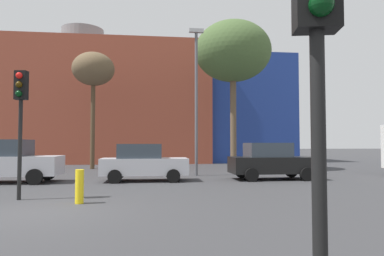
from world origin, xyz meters
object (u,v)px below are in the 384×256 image
object	(u,v)px
bare_tree_0	(93,70)
parked_car_1	(7,161)
parked_car_2	(143,163)
traffic_light_near_right	(318,34)
traffic_light_island	(20,105)
bare_tree_1	(233,52)
street_lamp	(196,92)
bollard_yellow_0	(79,187)
parked_car_3	(271,161)

from	to	relation	value
bare_tree_0	parked_car_1	bearing A→B (deg)	-105.96
parked_car_2	traffic_light_near_right	size ratio (longest dim) A/B	1.11
traffic_light_island	bare_tree_1	bearing A→B (deg)	147.86
parked_car_2	bare_tree_0	bearing A→B (deg)	113.78
parked_car_1	parked_car_2	size ratio (longest dim) A/B	1.11
parked_car_1	parked_car_2	bearing A→B (deg)	-0.00
parked_car_2	traffic_light_island	size ratio (longest dim) A/B	0.99
bare_tree_0	street_lamp	size ratio (longest dim) A/B	1.00
bare_tree_1	bollard_yellow_0	distance (m)	16.07
bare_tree_1	traffic_light_near_right	bearing A→B (deg)	-101.63
traffic_light_near_right	bare_tree_1	world-z (taller)	bare_tree_1
street_lamp	parked_car_2	bearing A→B (deg)	-138.73
parked_car_1	bare_tree_1	world-z (taller)	bare_tree_1
bare_tree_1	street_lamp	xyz separation A→B (m)	(-2.99, -3.91, -3.31)
parked_car_1	traffic_light_island	distance (m)	5.80
parked_car_3	bare_tree_0	world-z (taller)	bare_tree_0
parked_car_2	bollard_yellow_0	size ratio (longest dim) A/B	4.05
parked_car_3	street_lamp	world-z (taller)	street_lamp
parked_car_2	bare_tree_0	xyz separation A→B (m)	(-3.60, 8.18, 5.90)
parked_car_2	street_lamp	bearing A→B (deg)	41.27
traffic_light_near_right	bare_tree_0	xyz separation A→B (m)	(-5.28, 21.73, 4.13)
parked_car_1	bare_tree_0	size ratio (longest dim) A/B	0.55
parked_car_3	bollard_yellow_0	world-z (taller)	parked_car_3
parked_car_3	bollard_yellow_0	bearing A→B (deg)	-143.15
parked_car_1	street_lamp	bearing A→B (deg)	15.62
bare_tree_0	bare_tree_1	bearing A→B (deg)	-11.07
traffic_light_island	bare_tree_0	distance (m)	13.68
parked_car_2	traffic_light_near_right	world-z (taller)	traffic_light_near_right
traffic_light_near_right	traffic_light_island	size ratio (longest dim) A/B	0.89
bollard_yellow_0	traffic_light_near_right	bearing A→B (deg)	-66.39
traffic_light_island	bare_tree_0	xyz separation A→B (m)	(0.07, 13.13, 3.82)
bare_tree_0	street_lamp	bearing A→B (deg)	-41.97
parked_car_1	bare_tree_1	distance (m)	15.00
parked_car_2	traffic_light_island	distance (m)	6.51
parked_car_2	parked_car_1	bearing A→B (deg)	180.00
traffic_light_near_right	bollard_yellow_0	world-z (taller)	traffic_light_near_right
parked_car_1	traffic_light_near_right	bearing A→B (deg)	-60.66
parked_car_2	bollard_yellow_0	world-z (taller)	parked_car_2
parked_car_1	street_lamp	size ratio (longest dim) A/B	0.55
parked_car_1	bare_tree_1	size ratio (longest dim) A/B	0.44
parked_car_3	street_lamp	size ratio (longest dim) A/B	0.51
bare_tree_0	bollard_yellow_0	distance (m)	15.47
traffic_light_island	bollard_yellow_0	size ratio (longest dim) A/B	4.09
bare_tree_0	bollard_yellow_0	bearing A→B (deg)	-82.26
bare_tree_0	parked_car_3	bearing A→B (deg)	-40.16
bare_tree_1	bollard_yellow_0	size ratio (longest dim) A/B	10.21
traffic_light_island	bare_tree_1	distance (m)	15.52
traffic_light_near_right	street_lamp	bearing A→B (deg)	-172.50
parked_car_2	bollard_yellow_0	distance (m)	6.09
bare_tree_1	street_lamp	size ratio (longest dim) A/B	1.24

